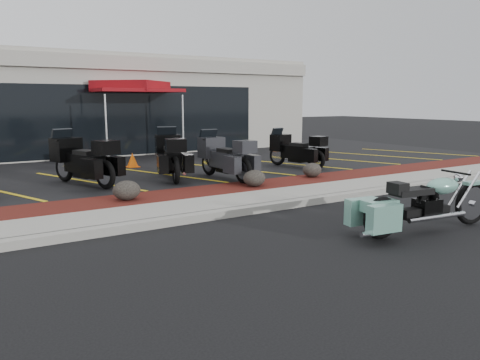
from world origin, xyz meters
TOP-DOWN VIEW (x-y plane):
  - ground at (0.00, 0.00)m, footprint 90.00×90.00m
  - curb at (0.00, 0.90)m, footprint 24.00×0.25m
  - sidewalk at (0.00, 1.60)m, footprint 24.00×1.20m
  - mulch_bed at (0.00, 2.80)m, footprint 24.00×1.20m
  - upper_lot at (0.00, 8.20)m, footprint 26.00×9.60m
  - dealership_building at (0.00, 14.47)m, footprint 18.00×8.16m
  - boulder_left at (-2.06, 2.71)m, footprint 0.58×0.49m
  - boulder_mid at (1.11, 2.63)m, footprint 0.57×0.48m
  - boulder_right at (3.24, 2.98)m, footprint 0.55×0.46m
  - hero_cruiser at (2.78, -1.95)m, footprint 3.02×1.10m
  - touring_black_front at (-2.68, 5.82)m, footprint 1.68×2.54m
  - touring_black_mid at (0.10, 5.60)m, footprint 1.51×2.50m
  - touring_grey at (1.00, 4.77)m, footprint 1.01×2.30m
  - touring_black_rear at (3.88, 5.46)m, footprint 1.29×2.23m
  - traffic_cone at (-0.28, 7.53)m, footprint 0.47×0.47m
  - popup_canopy at (0.71, 10.25)m, footprint 3.72×3.72m

SIDE VIEW (x-z plane):
  - ground at x=0.00m, z-range 0.00..0.00m
  - curb at x=0.00m, z-range 0.00..0.15m
  - sidewalk at x=0.00m, z-range 0.00..0.15m
  - upper_lot at x=0.00m, z-range 0.00..0.15m
  - mulch_bed at x=0.00m, z-range 0.00..0.16m
  - boulder_right at x=3.24m, z-range 0.16..0.55m
  - boulder_mid at x=1.11m, z-range 0.16..0.56m
  - boulder_left at x=-2.06m, z-range 0.16..0.57m
  - traffic_cone at x=-0.28m, z-range 0.15..0.60m
  - hero_cruiser at x=2.78m, z-range 0.00..1.04m
  - touring_black_rear at x=3.88m, z-range 0.15..1.37m
  - touring_grey at x=1.00m, z-range 0.15..1.45m
  - touring_black_mid at x=0.10m, z-range 0.15..1.52m
  - touring_black_front at x=-2.68m, z-range 0.15..1.53m
  - dealership_building at x=0.00m, z-range 0.01..4.01m
  - popup_canopy at x=0.71m, z-range 1.29..4.08m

